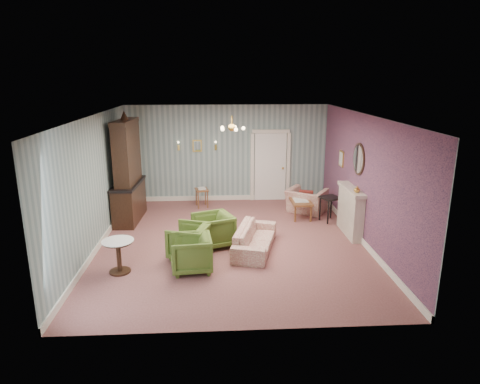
{
  "coord_description": "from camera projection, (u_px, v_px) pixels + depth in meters",
  "views": [
    {
      "loc": [
        -0.36,
        -9.14,
        3.74
      ],
      "look_at": [
        0.2,
        0.4,
        1.1
      ],
      "focal_mm": 31.82,
      "sensor_mm": 36.0,
      "label": 1
    }
  ],
  "objects": [
    {
      "name": "door",
      "position": [
        270.0,
        165.0,
        12.93
      ],
      "size": [
        1.12,
        0.12,
        2.16
      ],
      "primitive_type": null,
      "color": "white",
      "rests_on": "floor"
    },
    {
      "name": "wingback_chair",
      "position": [
        307.0,
        197.0,
        11.9
      ],
      "size": [
        1.21,
        1.11,
        0.88
      ],
      "primitive_type": "imported",
      "rotation": [
        0.0,
        0.0,
        2.55
      ],
      "color": "#9A413E",
      "rests_on": "floor"
    },
    {
      "name": "sconce_right",
      "position": [
        216.0,
        146.0,
        12.65
      ],
      "size": [
        0.16,
        0.12,
        0.3
      ],
      "primitive_type": null,
      "color": "gold",
      "rests_on": "wall_back"
    },
    {
      "name": "wall_back",
      "position": [
        227.0,
        154.0,
        12.8
      ],
      "size": [
        6.0,
        0.0,
        6.0
      ],
      "primitive_type": "plane",
      "rotation": [
        1.57,
        0.0,
        0.0
      ],
      "color": "slate",
      "rests_on": "ground"
    },
    {
      "name": "wall_right_floral",
      "position": [
        364.0,
        180.0,
        9.59
      ],
      "size": [
        0.0,
        7.0,
        7.0
      ],
      "primitive_type": "plane",
      "rotation": [
        1.57,
        0.0,
        -1.57
      ],
      "color": "#AE5769",
      "rests_on": "ground"
    },
    {
      "name": "wall_front",
      "position": [
        242.0,
        241.0,
        6.06
      ],
      "size": [
        6.0,
        0.0,
        6.0
      ],
      "primitive_type": "plane",
      "rotation": [
        -1.57,
        0.0,
        0.0
      ],
      "color": "slate",
      "rests_on": "ground"
    },
    {
      "name": "nesting_table",
      "position": [
        202.0,
        197.0,
        12.41
      ],
      "size": [
        0.44,
        0.51,
        0.59
      ],
      "primitive_type": null,
      "rotation": [
        0.0,
        0.0,
        0.2
      ],
      "color": "brown",
      "rests_on": "floor"
    },
    {
      "name": "mantel_vase",
      "position": [
        357.0,
        189.0,
        9.64
      ],
      "size": [
        0.15,
        0.15,
        0.15
      ],
      "primitive_type": "imported",
      "color": "gold",
      "rests_on": "fireplace"
    },
    {
      "name": "fireplace",
      "position": [
        350.0,
        211.0,
        10.2
      ],
      "size": [
        0.3,
        1.4,
        1.16
      ],
      "primitive_type": null,
      "color": "beige",
      "rests_on": "floor"
    },
    {
      "name": "gilt_mirror_back",
      "position": [
        197.0,
        146.0,
        12.64
      ],
      "size": [
        0.28,
        0.06,
        0.36
      ],
      "primitive_type": null,
      "color": "gold",
      "rests_on": "wall_back"
    },
    {
      "name": "oval_mirror",
      "position": [
        358.0,
        159.0,
        9.87
      ],
      "size": [
        0.04,
        0.76,
        0.84
      ],
      "primitive_type": null,
      "color": "white",
      "rests_on": "wall_right"
    },
    {
      "name": "floor",
      "position": [
        232.0,
        243.0,
        9.81
      ],
      "size": [
        7.0,
        7.0,
        0.0
      ],
      "primitive_type": "plane",
      "color": "#89544F",
      "rests_on": "ground"
    },
    {
      "name": "dresser",
      "position": [
        127.0,
        168.0,
        10.99
      ],
      "size": [
        0.66,
        1.71,
        2.81
      ],
      "primitive_type": null,
      "rotation": [
        0.0,
        0.0,
        -0.05
      ],
      "color": "black",
      "rests_on": "floor"
    },
    {
      "name": "wall_right",
      "position": [
        365.0,
        180.0,
        9.6
      ],
      "size": [
        0.0,
        7.0,
        7.0
      ],
      "primitive_type": "plane",
      "rotation": [
        1.57,
        0.0,
        -1.57
      ],
      "color": "slate",
      "rests_on": "ground"
    },
    {
      "name": "chandelier",
      "position": [
        232.0,
        128.0,
        9.11
      ],
      "size": [
        0.56,
        0.56,
        0.36
      ],
      "primitive_type": null,
      "color": "gold",
      "rests_on": "ceiling"
    },
    {
      "name": "olive_chair_a",
      "position": [
        191.0,
        252.0,
        8.32
      ],
      "size": [
        0.79,
        0.84,
        0.79
      ],
      "primitive_type": "imported",
      "rotation": [
        0.0,
        0.0,
        -1.47
      ],
      "color": "#496322",
      "rests_on": "floor"
    },
    {
      "name": "side_table_black",
      "position": [
        330.0,
        209.0,
        11.15
      ],
      "size": [
        0.58,
        0.58,
        0.67
      ],
      "primitive_type": null,
      "rotation": [
        0.0,
        0.0,
        0.38
      ],
      "color": "black",
      "rests_on": "floor"
    },
    {
      "name": "framed_print",
      "position": [
        341.0,
        159.0,
        11.24
      ],
      "size": [
        0.04,
        0.34,
        0.42
      ],
      "primitive_type": null,
      "color": "gold",
      "rests_on": "wall_right"
    },
    {
      "name": "burgundy_cushion",
      "position": [
        306.0,
        197.0,
        11.75
      ],
      "size": [
        0.41,
        0.28,
        0.39
      ],
      "primitive_type": "cube",
      "rotation": [
        0.17,
        0.0,
        -0.35
      ],
      "color": "maroon",
      "rests_on": "wingback_chair"
    },
    {
      "name": "coffee_table",
      "position": [
        300.0,
        208.0,
        11.53
      ],
      "size": [
        0.52,
        0.94,
        0.48
      ],
      "primitive_type": null,
      "rotation": [
        0.0,
        0.0,
        -0.0
      ],
      "color": "brown",
      "rests_on": "floor"
    },
    {
      "name": "olive_chair_c",
      "position": [
        213.0,
        228.0,
        9.54
      ],
      "size": [
        0.99,
        1.01,
        0.82
      ],
      "primitive_type": "imported",
      "rotation": [
        0.0,
        0.0,
        -1.2
      ],
      "color": "#496322",
      "rests_on": "floor"
    },
    {
      "name": "olive_chair_b",
      "position": [
        189.0,
        239.0,
        8.94
      ],
      "size": [
        0.93,
        0.96,
        0.79
      ],
      "primitive_type": "imported",
      "rotation": [
        0.0,
        0.0,
        -1.89
      ],
      "color": "#496322",
      "rests_on": "floor"
    },
    {
      "name": "ceiling",
      "position": [
        232.0,
        116.0,
        9.04
      ],
      "size": [
        7.0,
        7.0,
        0.0
      ],
      "primitive_type": "plane",
      "rotation": [
        3.14,
        0.0,
        0.0
      ],
      "color": "white",
      "rests_on": "ground"
    },
    {
      "name": "sconce_left",
      "position": [
        179.0,
        146.0,
        12.59
      ],
      "size": [
        0.16,
        0.12,
        0.3
      ],
      "primitive_type": null,
      "color": "gold",
      "rests_on": "wall_back"
    },
    {
      "name": "sofa_chintz",
      "position": [
        255.0,
        234.0,
        9.32
      ],
      "size": [
        1.0,
        1.92,
        0.72
      ],
      "primitive_type": "imported",
      "rotation": [
        0.0,
        0.0,
        1.31
      ],
      "color": "#9A413E",
      "rests_on": "floor"
    },
    {
      "name": "wall_left",
      "position": [
        95.0,
        184.0,
        9.26
      ],
      "size": [
        0.0,
        7.0,
        7.0
      ],
      "primitive_type": "plane",
      "rotation": [
        1.57,
        0.0,
        1.57
      ],
      "color": "slate",
      "rests_on": "ground"
    },
    {
      "name": "pedestal_table",
      "position": [
        119.0,
        256.0,
        8.25
      ],
      "size": [
        0.7,
        0.7,
        0.67
      ],
      "primitive_type": null,
      "rotation": [
        0.0,
        0.0,
        -0.14
      ],
      "color": "black",
      "rests_on": "floor"
    }
  ]
}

